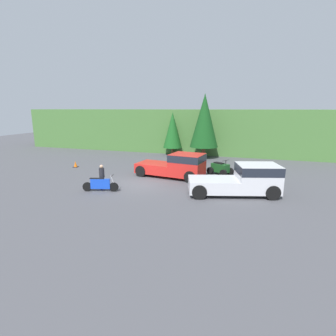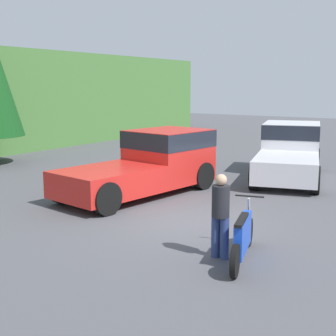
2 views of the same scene
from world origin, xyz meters
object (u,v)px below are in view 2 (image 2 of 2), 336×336
at_px(pickup_truck_red, 152,161).
at_px(rider_person, 220,213).
at_px(quad_atv, 155,159).
at_px(dirt_bike, 243,237).
at_px(pickup_truck_second, 290,149).

relative_size(pickup_truck_red, rider_person, 3.31).
relative_size(quad_atv, rider_person, 1.31).
distance_m(dirt_bike, quad_atv, 9.85).
relative_size(pickup_truck_second, quad_atv, 2.66).
bearing_deg(dirt_bike, pickup_truck_red, 36.07).
bearing_deg(quad_atv, pickup_truck_red, -117.82).
bearing_deg(quad_atv, rider_person, -108.50).
bearing_deg(pickup_truck_red, quad_atv, 41.36).
relative_size(pickup_truck_red, pickup_truck_second, 0.95).
bearing_deg(pickup_truck_red, pickup_truck_second, -20.25).
bearing_deg(rider_person, pickup_truck_second, 9.26).
distance_m(pickup_truck_red, rider_person, 6.00).
bearing_deg(rider_person, quad_atv, 41.09).
bearing_deg(rider_person, dirt_bike, -75.36).
bearing_deg(quad_atv, pickup_truck_second, -38.48).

